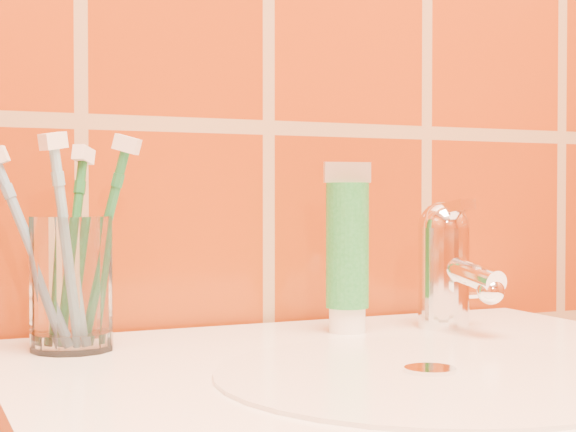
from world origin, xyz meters
name	(u,v)px	position (x,y,z in m)	size (l,w,h in m)	color
glass_tumbler	(72,283)	(-0.21, 1.11, 0.90)	(0.07, 0.07, 0.11)	white
toothpaste_tube	(347,253)	(0.04, 1.11, 0.92)	(0.04, 0.04, 0.16)	white
faucet	(446,261)	(0.14, 1.09, 0.91)	(0.05, 0.11, 0.12)	white
toothbrush_0	(67,244)	(-0.21, 1.10, 0.94)	(0.05, 0.04, 0.18)	#79B7D7
toothbrush_1	(102,243)	(-0.18, 1.11, 0.94)	(0.06, 0.05, 0.18)	#1D6E3A
toothbrush_2	(73,247)	(-0.20, 1.13, 0.93)	(0.05, 0.05, 0.17)	#1B6730
toothbrush_3	(33,252)	(-0.24, 1.11, 0.93)	(0.08, 0.04, 0.17)	#6B98BE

